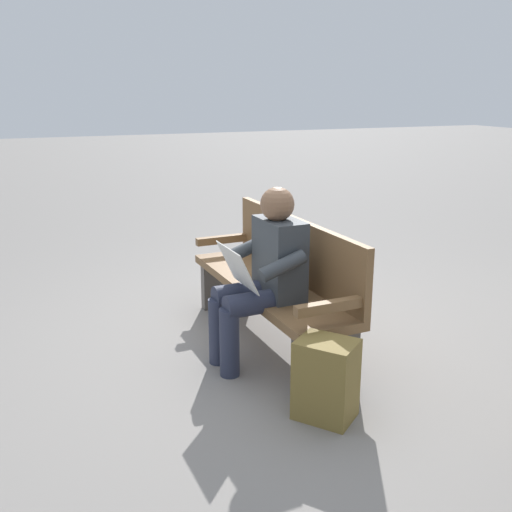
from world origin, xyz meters
TOP-DOWN VIEW (x-y plane):
  - ground_plane at (0.00, 0.00)m, footprint 40.00×40.00m
  - bench_near at (0.00, -0.07)m, footprint 1.82×0.55m
  - person_seated at (-0.28, 0.15)m, footprint 0.58×0.58m
  - backpack at (-1.05, 0.11)m, footprint 0.40×0.39m

SIDE VIEW (x-z plane):
  - ground_plane at x=0.00m, z-range 0.00..0.00m
  - backpack at x=-1.05m, z-range 0.00..0.46m
  - bench_near at x=0.00m, z-range 0.01..0.91m
  - person_seated at x=-0.28m, z-range 0.04..1.22m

